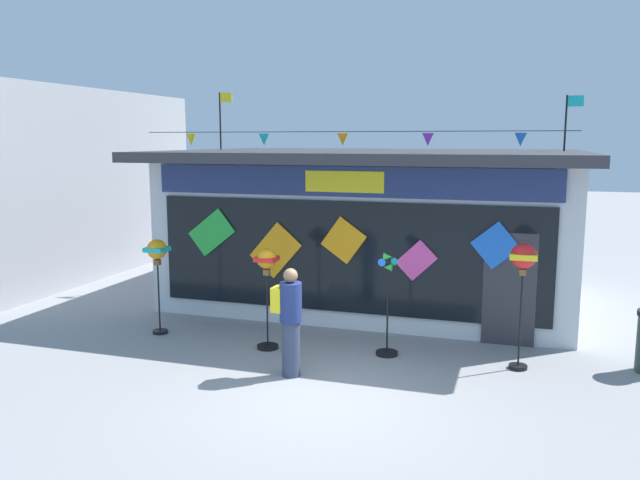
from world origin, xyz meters
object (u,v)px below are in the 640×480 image
Objects in this scene: wind_spinner_center_right at (523,264)px; wind_spinner_center_left at (387,306)px; kite_shop_building at (377,224)px; person_near_camera at (290,319)px; wind_spinner_far_left at (157,256)px; wind_spinner_left at (267,272)px.

wind_spinner_center_left is at bearing -179.66° from wind_spinner_center_right.
kite_shop_building is 5.37m from person_near_camera.
kite_shop_building is at bearing 129.02° from wind_spinner_center_right.
wind_spinner_far_left is at bearing 69.49° from person_near_camera.
wind_spinner_left is (-0.96, -4.23, -0.35)m from kite_shop_building.
wind_spinner_far_left is 0.88× the size of wind_spinner_center_right.
wind_spinner_center_left is at bearing 1.04° from wind_spinner_far_left.
kite_shop_building is 5.18× the size of person_near_camera.
wind_spinner_left reaches higher than person_near_camera.
person_near_camera is (0.81, -1.08, -0.46)m from wind_spinner_left.
wind_spinner_far_left reaches higher than wind_spinner_center_left.
wind_spinner_far_left is at bearing 174.95° from wind_spinner_left.
kite_shop_building is 4.89× the size of wind_spinner_far_left.
wind_spinner_left is 2.12m from wind_spinner_center_left.
wind_spinner_center_right is at bearing -65.50° from person_near_camera.
person_near_camera is at bearing -91.61° from kite_shop_building.
wind_spinner_far_left is at bearing -128.62° from kite_shop_building.
wind_spinner_far_left is 2.27m from wind_spinner_left.
wind_spinner_left is 1.43m from person_near_camera.
wind_spinner_center_left is at bearing -74.75° from kite_shop_building.
kite_shop_building is at bearing 105.25° from wind_spinner_center_left.
wind_spinner_center_left reaches higher than person_near_camera.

